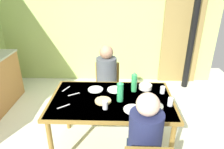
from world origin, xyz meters
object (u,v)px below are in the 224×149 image
at_px(water_bottle_green_near, 134,82).
at_px(serving_bowl_center, 145,87).
at_px(dining_table, 112,104).
at_px(person_far_diner, 107,74).
at_px(person_near_diner, 145,136).
at_px(chair_far_diner, 107,87).
at_px(water_bottle_green_far, 120,92).

xyz_separation_m(water_bottle_green_near, serving_bowl_center, (0.16, 0.07, -0.10)).
height_order(dining_table, person_far_diner, person_far_diner).
bearing_deg(water_bottle_green_near, person_far_diner, 128.80).
relative_size(person_near_diner, water_bottle_green_near, 2.92).
relative_size(chair_far_diner, person_far_diner, 1.13).
xyz_separation_m(dining_table, person_far_diner, (-0.10, 0.67, 0.10)).
distance_m(dining_table, person_far_diner, 0.68).
distance_m(dining_table, person_near_diner, 0.75).
relative_size(chair_far_diner, water_bottle_green_far, 3.37).
bearing_deg(chair_far_diner, person_far_diner, 90.00).
bearing_deg(person_near_diner, person_far_diner, 107.39).
xyz_separation_m(person_far_diner, water_bottle_green_near, (0.38, -0.47, 0.10)).
relative_size(chair_far_diner, person_near_diner, 1.13).
xyz_separation_m(person_near_diner, water_bottle_green_far, (-0.22, 0.63, 0.10)).
bearing_deg(person_near_diner, serving_bowl_center, 83.12).
height_order(water_bottle_green_near, serving_bowl_center, water_bottle_green_near).
relative_size(dining_table, person_far_diner, 1.91).
bearing_deg(person_far_diner, serving_bowl_center, 143.03).
distance_m(person_far_diner, serving_bowl_center, 0.67).
distance_m(person_far_diner, water_bottle_green_near, 0.61).
height_order(chair_far_diner, person_far_diner, person_far_diner).
bearing_deg(water_bottle_green_far, person_far_diner, 105.60).
relative_size(person_near_diner, person_far_diner, 1.00).
bearing_deg(dining_table, person_far_diner, 98.33).
distance_m(person_far_diner, water_bottle_green_far, 0.74).
height_order(dining_table, chair_far_diner, chair_far_diner).
height_order(person_far_diner, water_bottle_green_near, person_far_diner).
height_order(person_near_diner, water_bottle_green_far, person_near_diner).
bearing_deg(water_bottle_green_near, person_near_diner, -87.23).
relative_size(person_near_diner, water_bottle_green_far, 2.99).
bearing_deg(water_bottle_green_far, chair_far_diner, 103.18).
height_order(person_near_diner, serving_bowl_center, person_near_diner).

